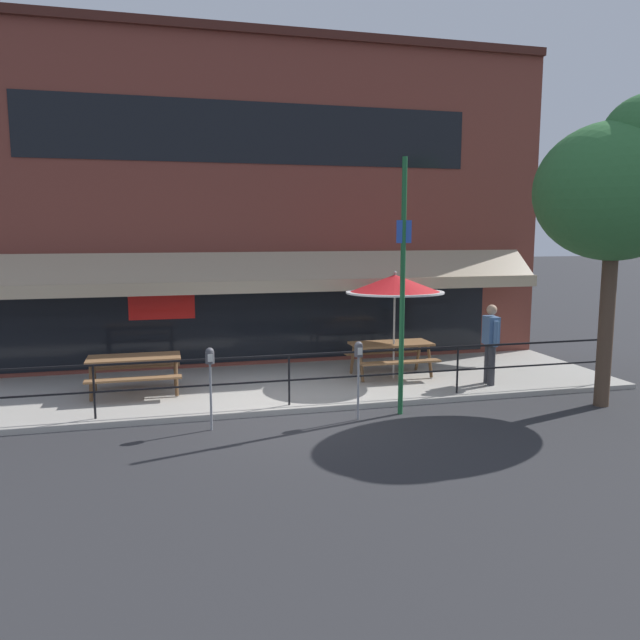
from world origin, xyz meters
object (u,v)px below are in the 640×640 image
object	(u,v)px
picnic_table_left	(134,364)
pedestrian_walking	(491,340)
picnic_table_centre	(391,350)
parking_meter_far	(359,357)
street_sign_pole	(403,286)
patio_umbrella_centre	(395,285)
parking_meter_near	(210,364)
street_tree_curbside	(622,183)

from	to	relation	value
picnic_table_left	pedestrian_walking	xyz separation A→B (m)	(7.29, -1.04, 0.35)
picnic_table_centre	parking_meter_far	xyz separation A→B (m)	(-1.62, -2.62, 0.44)
street_sign_pole	picnic_table_left	bearing A→B (deg)	154.20
patio_umbrella_centre	parking_meter_near	size ratio (longest dim) A/B	1.67
picnic_table_left	parking_meter_far	bearing A→B (deg)	-32.13
parking_meter_near	street_sign_pole	world-z (taller)	street_sign_pole
parking_meter_near	parking_meter_far	size ratio (longest dim) A/B	1.00
patio_umbrella_centre	parking_meter_near	distance (m)	4.94
pedestrian_walking	street_sign_pole	bearing A→B (deg)	-153.49
patio_umbrella_centre	street_tree_curbside	distance (m)	4.79
picnic_table_centre	patio_umbrella_centre	size ratio (longest dim) A/B	0.76
parking_meter_far	street_tree_curbside	size ratio (longest dim) A/B	0.25
patio_umbrella_centre	pedestrian_walking	xyz separation A→B (m)	(1.77, -1.05, -1.12)
parking_meter_near	street_tree_curbside	distance (m)	8.11
picnic_table_centre	parking_meter_near	world-z (taller)	parking_meter_near
picnic_table_centre	street_sign_pole	bearing A→B (deg)	-106.97
pedestrian_walking	parking_meter_far	xyz separation A→B (m)	(-3.39, -1.41, 0.09)
patio_umbrella_centre	parking_meter_far	size ratio (longest dim) A/B	1.67
picnic_table_centre	street_tree_curbside	distance (m)	5.66
parking_meter_near	street_sign_pole	distance (m)	3.66
patio_umbrella_centre	street_sign_pole	xyz separation A→B (m)	(-0.76, -2.31, 0.19)
picnic_table_left	street_sign_pole	xyz separation A→B (m)	(4.76, -2.30, 1.66)
patio_umbrella_centre	parking_meter_near	world-z (taller)	patio_umbrella_centre
picnic_table_left	picnic_table_centre	bearing A→B (deg)	1.80
street_sign_pole	street_tree_curbside	distance (m)	4.48
picnic_table_left	street_sign_pole	bearing A→B (deg)	-25.80
picnic_table_left	picnic_table_centre	distance (m)	5.52
parking_meter_near	street_sign_pole	size ratio (longest dim) A/B	0.31
pedestrian_walking	street_tree_curbside	bearing A→B (deg)	-49.17
pedestrian_walking	street_sign_pole	world-z (taller)	street_sign_pole
patio_umbrella_centre	parking_meter_near	xyz separation A→B (m)	(-4.20, -2.38, -1.03)
picnic_table_centre	pedestrian_walking	world-z (taller)	pedestrian_walking
picnic_table_centre	street_tree_curbside	size ratio (longest dim) A/B	0.31
patio_umbrella_centre	street_sign_pole	world-z (taller)	street_sign_pole
pedestrian_walking	parking_meter_far	distance (m)	3.67
picnic_table_left	street_sign_pole	distance (m)	5.54
parking_meter_far	parking_meter_near	bearing A→B (deg)	178.45
picnic_table_left	patio_umbrella_centre	size ratio (longest dim) A/B	0.76
patio_umbrella_centre	picnic_table_centre	bearing A→B (deg)	90.00
parking_meter_far	street_sign_pole	distance (m)	1.50
street_tree_curbside	picnic_table_centre	bearing A→B (deg)	137.90
picnic_table_left	street_tree_curbside	world-z (taller)	street_tree_curbside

